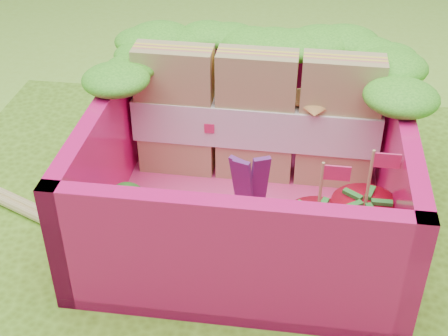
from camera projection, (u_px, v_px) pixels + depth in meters
name	position (u px, v px, depth m)	size (l,w,h in m)	color
ground	(195.00, 237.00, 2.74)	(14.00, 14.00, 0.00)	#8ED13A
placemat	(195.00, 234.00, 2.73)	(2.60, 2.60, 0.03)	#5B9020
bento_floor	(248.00, 211.00, 2.80)	(1.30, 1.30, 0.05)	#ED3C86
bento_box	(249.00, 165.00, 2.66)	(1.30, 1.30, 0.55)	#DC126A
lettuce_ruffle	(262.00, 47.00, 2.86)	(1.43, 0.77, 0.11)	#298C19
sandwich_stack	(257.00, 117.00, 2.83)	(1.12, 0.18, 0.62)	tan
broccoli	(121.00, 211.00, 2.46)	(0.32, 0.32, 0.27)	#508C44
carrot_sticks	(170.00, 223.00, 2.50)	(0.09, 0.13, 0.25)	orange
purple_wedges	(248.00, 193.00, 2.55)	(0.13, 0.07, 0.38)	#501B60
strawberry_left	(315.00, 239.00, 2.41)	(0.25, 0.25, 0.49)	red
strawberry_right	(361.00, 228.00, 2.45)	(0.26, 0.26, 0.50)	red
snap_peas	(364.00, 237.00, 2.58)	(0.31, 0.38, 0.05)	#52BD3B
chopsticks	(6.00, 199.00, 2.88)	(2.14, 0.98, 0.05)	tan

